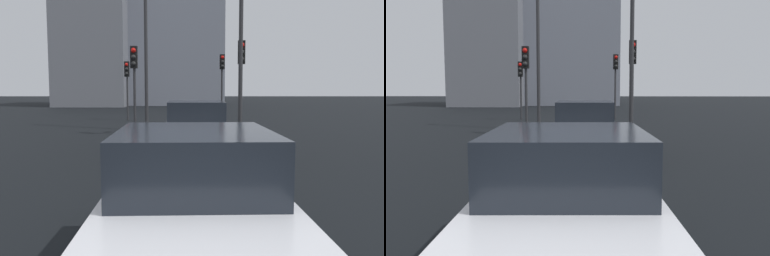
{
  "view_description": "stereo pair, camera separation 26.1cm",
  "coord_description": "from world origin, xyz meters",
  "views": [
    {
      "loc": [
        -3.82,
        -0.09,
        2.05
      ],
      "look_at": [
        5.43,
        -0.1,
        1.11
      ],
      "focal_mm": 38.46,
      "sensor_mm": 36.0,
      "label": 1
    },
    {
      "loc": [
        -3.81,
        -0.35,
        2.05
      ],
      "look_at": [
        5.43,
        -0.1,
        1.11
      ],
      "focal_mm": 38.46,
      "sensor_mm": 36.0,
      "label": 2
    }
  ],
  "objects": [
    {
      "name": "car_white_second",
      "position": [
        0.78,
        -0.11,
        0.76
      ],
      "size": [
        4.46,
        2.21,
        1.58
      ],
      "rotation": [
        0.0,
        0.0,
        0.03
      ],
      "color": "silver",
      "rests_on": "ground_plane"
    },
    {
      "name": "traffic_light_near_left",
      "position": [
        13.16,
        2.26,
        2.66
      ],
      "size": [
        0.32,
        0.29,
        3.68
      ],
      "rotation": [
        0.0,
        0.0,
        3.11
      ],
      "color": "#2D2D30",
      "rests_on": "ground_plane"
    },
    {
      "name": "street_lamp_far",
      "position": [
        11.98,
        -1.96,
        4.87
      ],
      "size": [
        0.56,
        0.36,
        8.41
      ],
      "color": "#2D2D30",
      "rests_on": "ground_plane"
    },
    {
      "name": "building_facade_center",
      "position": [
        40.56,
        10.0,
        6.34
      ],
      "size": [
        9.56,
        7.16,
        12.67
      ],
      "primitive_type": "cube",
      "color": "slate",
      "rests_on": "ground_plane"
    },
    {
      "name": "traffic_light_near_right",
      "position": [
        12.25,
        -2.03,
        2.74
      ],
      "size": [
        0.32,
        0.29,
        3.8
      ],
      "rotation": [
        0.0,
        0.0,
        3.08
      ],
      "color": "#2D2D30",
      "rests_on": "ground_plane"
    },
    {
      "name": "traffic_light_far_right",
      "position": [
        20.86,
        3.76,
        2.54
      ],
      "size": [
        0.32,
        0.29,
        3.51
      ],
      "rotation": [
        0.0,
        0.0,
        3.09
      ],
      "color": "#2D2D30",
      "rests_on": "ground_plane"
    },
    {
      "name": "building_facade_left",
      "position": [
        43.96,
        2.0,
        6.3
      ],
      "size": [
        10.14,
        11.1,
        12.59
      ],
      "primitive_type": "cube",
      "color": "gray",
      "rests_on": "ground_plane"
    },
    {
      "name": "car_grey_lead",
      "position": [
        8.37,
        -0.22,
        0.77
      ],
      "size": [
        4.08,
        2.08,
        1.61
      ],
      "rotation": [
        0.0,
        0.0,
        0.01
      ],
      "color": "slate",
      "rests_on": "ground_plane"
    },
    {
      "name": "street_lamp_kerbside",
      "position": [
        15.24,
        1.99,
        5.29
      ],
      "size": [
        0.56,
        0.36,
        9.22
      ],
      "color": "#2D2D30",
      "rests_on": "ground_plane"
    },
    {
      "name": "traffic_light_far_left",
      "position": [
        21.45,
        -1.96,
        2.86
      ],
      "size": [
        0.32,
        0.3,
        3.97
      ],
      "rotation": [
        0.0,
        0.0,
        3.25
      ],
      "color": "#2D2D30",
      "rests_on": "ground_plane"
    }
  ]
}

